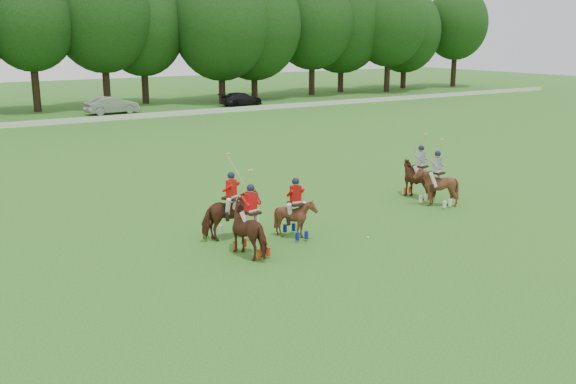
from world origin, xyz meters
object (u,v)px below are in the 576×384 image
polo_red_a (251,230)px  polo_red_b (232,215)px  car_mid (112,105)px  car_right (241,99)px  polo_stripe_a (420,179)px  polo_red_c (296,217)px  polo_ball (368,238)px  polo_stripe_b (436,186)px

polo_red_a → polo_red_b: 1.79m
polo_red_a → polo_red_b: size_ratio=0.98×
car_mid → polo_red_a: size_ratio=1.64×
car_right → polo_stripe_a: (-11.25, -37.40, 0.18)m
car_right → polo_red_c: bearing=149.5°
polo_red_c → polo_stripe_a: size_ratio=0.76×
polo_red_c → polo_ball: (2.08, -1.49, -0.72)m
polo_stripe_b → polo_ball: 5.66m
car_mid → polo_red_b: 39.12m
car_right → polo_red_a: size_ratio=1.57×
car_right → polo_red_c: 43.70m
polo_stripe_b → polo_ball: size_ratio=31.99×
polo_ball → polo_stripe_a: bearing=31.0°
polo_red_c → polo_ball: size_ratio=24.04×
car_mid → polo_stripe_a: polo_stripe_a is taller
car_mid → polo_red_a: bearing=163.1°
car_right → polo_red_b: bearing=146.6°
polo_stripe_b → car_right: bearing=73.2°
car_right → polo_stripe_a: polo_stripe_a is taller
polo_red_a → car_right: bearing=62.1°
polo_ball → polo_red_b: bearing=148.4°
car_mid → polo_stripe_b: (1.50, -38.84, 0.06)m
polo_red_c → car_right: bearing=64.2°
polo_red_a → polo_ball: (4.29, -0.72, -0.81)m
polo_red_c → polo_stripe_b: (7.31, 0.50, 0.08)m
polo_stripe_b → polo_red_b: bearing=176.9°
car_right → polo_ball: car_right is taller
polo_stripe_a → polo_ball: 6.70m
polo_red_c → polo_red_b: bearing=153.1°
car_right → polo_stripe_a: 39.06m
polo_red_a → polo_red_c: 2.34m
polo_red_c → car_mid: bearing=81.6°
car_mid → polo_stripe_b: bearing=176.6°
polo_red_c → polo_ball: 2.66m
car_right → polo_red_c: polo_red_c is taller
polo_stripe_a → polo_red_b: bearing=-174.6°
car_mid → car_right: 13.21m
polo_red_a → polo_stripe_b: (9.53, 1.27, -0.02)m
polo_red_a → car_mid: bearing=78.7°
polo_red_b → polo_red_c: bearing=-26.9°
car_right → polo_red_a: polo_red_a is taller
polo_stripe_b → polo_ball: polo_stripe_b is taller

